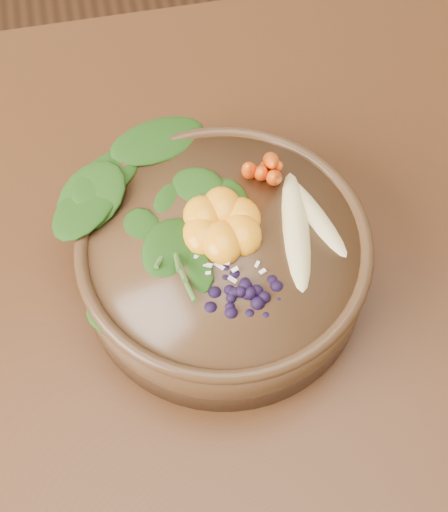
{
  "coord_description": "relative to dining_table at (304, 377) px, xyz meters",
  "views": [
    {
      "loc": [
        -0.13,
        -0.24,
        1.33
      ],
      "look_at": [
        -0.07,
        0.07,
        0.79
      ],
      "focal_mm": 50.0,
      "sensor_mm": 36.0,
      "label": 1
    }
  ],
  "objects": [
    {
      "name": "mandarin_cluster",
      "position": [
        -0.06,
        0.09,
        0.17
      ],
      "size": [
        0.07,
        0.08,
        0.03
      ],
      "primitive_type": null,
      "rotation": [
        0.0,
        0.0,
        0.02
      ],
      "color": "orange",
      "rests_on": "stoneware_bowl"
    },
    {
      "name": "dining_table",
      "position": [
        0.0,
        0.0,
        0.0
      ],
      "size": [
        1.6,
        0.9,
        0.75
      ],
      "color": "#331C0C",
      "rests_on": "ground"
    },
    {
      "name": "carrot_cluster",
      "position": [
        -0.02,
        0.14,
        0.2
      ],
      "size": [
        0.05,
        0.05,
        0.07
      ],
      "primitive_type": null,
      "rotation": [
        0.0,
        0.0,
        0.02
      ],
      "color": "#F75213",
      "rests_on": "stoneware_bowl"
    },
    {
      "name": "kale_heap",
      "position": [
        -0.11,
        0.12,
        0.18
      ],
      "size": [
        0.17,
        0.15,
        0.04
      ],
      "primitive_type": null,
      "rotation": [
        0.0,
        0.0,
        0.02
      ],
      "color": "#214B10",
      "rests_on": "stoneware_bowl"
    },
    {
      "name": "stoneware_bowl",
      "position": [
        -0.07,
        0.07,
        0.13
      ],
      "size": [
        0.25,
        0.25,
        0.07
      ],
      "primitive_type": "cylinder",
      "rotation": [
        0.0,
        0.0,
        0.02
      ],
      "color": "#4C321C",
      "rests_on": "dining_table"
    },
    {
      "name": "ground",
      "position": [
        0.0,
        0.0,
        -0.66
      ],
      "size": [
        4.0,
        4.0,
        0.0
      ],
      "primitive_type": "plane",
      "color": "#381E0F",
      "rests_on": "ground"
    },
    {
      "name": "blueberry_pile",
      "position": [
        -0.06,
        0.02,
        0.18
      ],
      "size": [
        0.12,
        0.09,
        0.03
      ],
      "primitive_type": null,
      "rotation": [
        0.0,
        0.0,
        0.02
      ],
      "color": "black",
      "rests_on": "stoneware_bowl"
    },
    {
      "name": "banana_halves",
      "position": [
        0.01,
        0.08,
        0.17
      ],
      "size": [
        0.07,
        0.14,
        0.02
      ],
      "rotation": [
        0.0,
        0.0,
        0.02
      ],
      "color": "#E0CC84",
      "rests_on": "stoneware_bowl"
    },
    {
      "name": "coconut_flakes",
      "position": [
        -0.06,
        0.06,
        0.16
      ],
      "size": [
        0.08,
        0.06,
        0.01
      ],
      "primitive_type": null,
      "rotation": [
        0.0,
        0.0,
        0.02
      ],
      "color": "white",
      "rests_on": "stoneware_bowl"
    }
  ]
}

